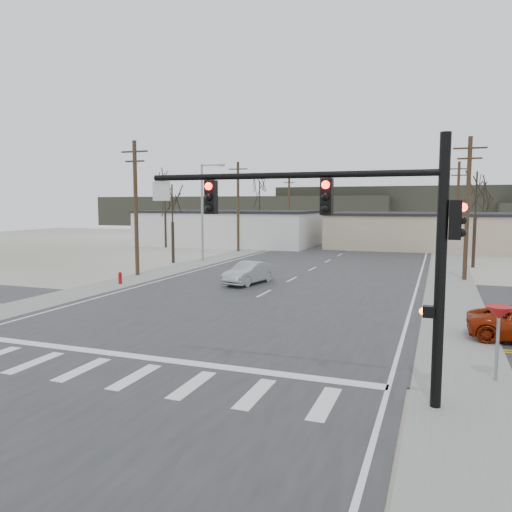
# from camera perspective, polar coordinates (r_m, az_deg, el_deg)

# --- Properties ---
(ground) EXTENTS (140.00, 140.00, 0.00)m
(ground) POSITION_cam_1_polar(r_m,az_deg,el_deg) (22.71, -5.84, -7.80)
(ground) COLOR silver
(ground) RESTS_ON ground
(main_road) EXTENTS (18.00, 110.00, 0.05)m
(main_road) POSITION_cam_1_polar(r_m,az_deg,el_deg) (36.52, 4.56, -2.48)
(main_road) COLOR #27272A
(main_road) RESTS_ON ground
(cross_road) EXTENTS (90.00, 10.00, 0.04)m
(cross_road) POSITION_cam_1_polar(r_m,az_deg,el_deg) (22.70, -5.85, -7.75)
(cross_road) COLOR #27272A
(cross_road) RESTS_ON ground
(sidewalk_left) EXTENTS (3.00, 90.00, 0.06)m
(sidewalk_left) POSITION_cam_1_polar(r_m,az_deg,el_deg) (45.00, -6.78, -0.88)
(sidewalk_left) COLOR gray
(sidewalk_left) RESTS_ON ground
(sidewalk_right) EXTENTS (3.00, 90.00, 0.06)m
(sidewalk_right) POSITION_cam_1_polar(r_m,az_deg,el_deg) (40.15, 21.30, -2.09)
(sidewalk_right) COLOR gray
(sidewalk_right) RESTS_ON ground
(traffic_signal_mast) EXTENTS (8.95, 0.43, 7.20)m
(traffic_signal_mast) POSITION_cam_1_polar(r_m,az_deg,el_deg) (13.72, 12.50, 2.79)
(traffic_signal_mast) COLOR black
(traffic_signal_mast) RESTS_ON ground
(fire_hydrant) EXTENTS (0.24, 0.24, 0.87)m
(fire_hydrant) POSITION_cam_1_polar(r_m,az_deg,el_deg) (34.56, -15.27, -2.44)
(fire_hydrant) COLOR #A50C0C
(fire_hydrant) RESTS_ON ground
(yield_sign) EXTENTS (0.80, 0.80, 2.35)m
(yield_sign) POSITION_cam_1_polar(r_m,az_deg,el_deg) (16.72, 26.00, -6.15)
(yield_sign) COLOR gray
(yield_sign) RESTS_ON ground
(building_left_far) EXTENTS (22.30, 12.30, 4.50)m
(building_left_far) POSITION_cam_1_polar(r_m,az_deg,el_deg) (65.16, -3.04, 3.25)
(building_left_far) COLOR silver
(building_left_far) RESTS_ON ground
(building_right_far) EXTENTS (26.30, 14.30, 4.30)m
(building_right_far) POSITION_cam_1_polar(r_m,az_deg,el_deg) (63.86, 20.48, 2.73)
(building_right_far) COLOR #BFB692
(building_right_far) RESTS_ON ground
(upole_left_b) EXTENTS (2.20, 0.30, 10.00)m
(upole_left_b) POSITION_cam_1_polar(r_m,az_deg,el_deg) (38.23, -13.57, 5.58)
(upole_left_b) COLOR #453220
(upole_left_b) RESTS_ON ground
(upole_left_c) EXTENTS (2.20, 0.30, 10.00)m
(upole_left_c) POSITION_cam_1_polar(r_m,az_deg,el_deg) (55.97, -2.06, 5.83)
(upole_left_c) COLOR #453220
(upole_left_c) RESTS_ON ground
(upole_left_d) EXTENTS (2.20, 0.30, 10.00)m
(upole_left_d) POSITION_cam_1_polar(r_m,az_deg,el_deg) (74.86, 3.79, 5.88)
(upole_left_d) COLOR #453220
(upole_left_d) RESTS_ON ground
(upole_right_a) EXTENTS (2.20, 0.30, 10.00)m
(upole_right_a) POSITION_cam_1_polar(r_m,az_deg,el_deg) (37.82, 23.02, 5.26)
(upole_right_a) COLOR #453220
(upole_right_a) RESTS_ON ground
(upole_right_b) EXTENTS (2.20, 0.30, 10.00)m
(upole_right_b) POSITION_cam_1_polar(r_m,az_deg,el_deg) (59.81, 22.04, 5.41)
(upole_right_b) COLOR #453220
(upole_right_b) RESTS_ON ground
(streetlight_main) EXTENTS (2.40, 0.25, 9.00)m
(streetlight_main) POSITION_cam_1_polar(r_m,az_deg,el_deg) (46.56, -5.95, 5.60)
(streetlight_main) COLOR gray
(streetlight_main) RESTS_ON ground
(tree_left_near) EXTENTS (3.30, 3.30, 7.35)m
(tree_left_near) POSITION_cam_1_polar(r_m,az_deg,el_deg) (45.82, -9.55, 5.72)
(tree_left_near) COLOR #30271D
(tree_left_near) RESTS_ON ground
(tree_right_mid) EXTENTS (3.74, 3.74, 8.33)m
(tree_right_mid) POSITION_cam_1_polar(r_m,az_deg,el_deg) (45.87, 23.85, 6.17)
(tree_right_mid) COLOR #30271D
(tree_right_mid) RESTS_ON ground
(tree_left_far) EXTENTS (3.96, 3.96, 8.82)m
(tree_left_far) POSITION_cam_1_polar(r_m,az_deg,el_deg) (69.94, 0.41, 6.74)
(tree_left_far) COLOR #30271D
(tree_left_far) RESTS_ON ground
(tree_right_far) EXTENTS (3.52, 3.52, 7.84)m
(tree_right_far) POSITION_cam_1_polar(r_m,az_deg,el_deg) (71.97, 24.57, 5.62)
(tree_right_far) COLOR #30271D
(tree_right_far) RESTS_ON ground
(tree_left_mid) EXTENTS (3.96, 3.96, 8.82)m
(tree_left_mid) POSITION_cam_1_polar(r_m,az_deg,el_deg) (62.46, -10.36, 6.73)
(tree_left_mid) COLOR #30271D
(tree_left_mid) RESTS_ON ground
(hill_left) EXTENTS (70.00, 18.00, 7.00)m
(hill_left) POSITION_cam_1_polar(r_m,az_deg,el_deg) (120.42, -1.56, 5.12)
(hill_left) COLOR #333026
(hill_left) RESTS_ON ground
(hill_center) EXTENTS (80.00, 18.00, 9.00)m
(hill_center) POSITION_cam_1_polar(r_m,az_deg,el_deg) (115.90, 22.95, 5.11)
(hill_center) COLOR #333026
(hill_center) RESTS_ON ground
(sedan_crossing) EXTENTS (2.40, 4.67, 1.47)m
(sedan_crossing) POSITION_cam_1_polar(r_m,az_deg,el_deg) (33.46, -0.83, -1.93)
(sedan_crossing) COLOR #91969A
(sedan_crossing) RESTS_ON main_road
(car_far_a) EXTENTS (3.40, 4.97, 1.34)m
(car_far_a) POSITION_cam_1_polar(r_m,az_deg,el_deg) (61.62, 16.25, 1.42)
(car_far_a) COLOR black
(car_far_a) RESTS_ON main_road
(car_far_b) EXTENTS (1.93, 4.52, 1.52)m
(car_far_b) POSITION_cam_1_polar(r_m,az_deg,el_deg) (73.27, 7.47, 2.38)
(car_far_b) COLOR black
(car_far_b) RESTS_ON main_road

